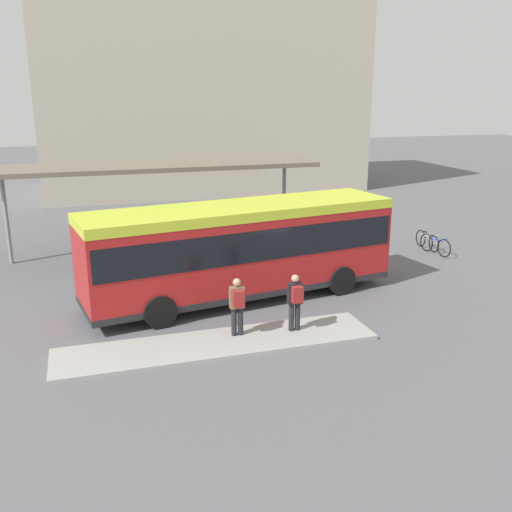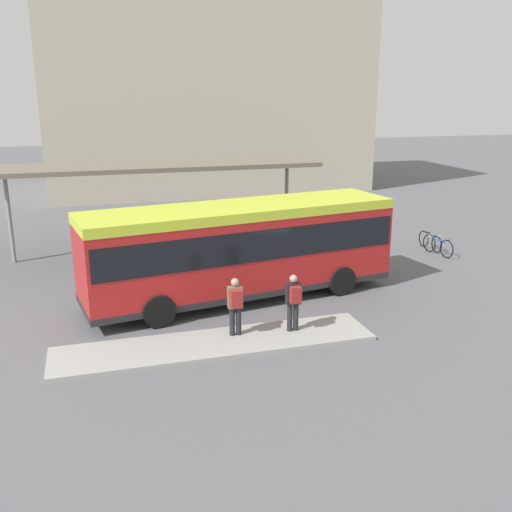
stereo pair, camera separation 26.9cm
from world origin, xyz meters
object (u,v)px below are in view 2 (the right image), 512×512
(city_bus, at_px, (241,245))
(pedestrian_waiting, at_px, (294,299))
(bicycle_white, at_px, (430,241))
(bicycle_blue, at_px, (438,246))
(potted_planter_near_shelter, at_px, (88,255))
(potted_planter_far_side, at_px, (274,245))
(pedestrian_companion, at_px, (235,303))

(city_bus, distance_m, pedestrian_waiting, 3.41)
(bicycle_white, bearing_deg, bicycle_blue, -9.53)
(pedestrian_waiting, bearing_deg, potted_planter_near_shelter, 36.35)
(city_bus, distance_m, potted_planter_near_shelter, 6.54)
(pedestrian_waiting, bearing_deg, bicycle_blue, -53.82)
(potted_planter_near_shelter, bearing_deg, city_bus, -42.46)
(bicycle_blue, relative_size, potted_planter_near_shelter, 1.43)
(bicycle_blue, height_order, potted_planter_near_shelter, potted_planter_near_shelter)
(bicycle_white, bearing_deg, city_bus, -69.46)
(potted_planter_near_shelter, xyz_separation_m, potted_planter_far_side, (7.09, -0.64, 0.01))
(bicycle_blue, bearing_deg, potted_planter_near_shelter, -105.37)
(city_bus, bearing_deg, pedestrian_companion, -117.18)
(pedestrian_waiting, bearing_deg, city_bus, 11.63)
(bicycle_blue, relative_size, potted_planter_far_side, 1.40)
(pedestrian_waiting, xyz_separation_m, pedestrian_companion, (-1.60, 0.16, 0.00))
(pedestrian_companion, relative_size, bicycle_blue, 0.92)
(city_bus, xyz_separation_m, bicycle_white, (9.26, 3.46, -1.44))
(potted_planter_near_shelter, bearing_deg, pedestrian_companion, -63.31)
(pedestrian_companion, xyz_separation_m, bicycle_white, (10.26, 6.57, -0.68))
(potted_planter_near_shelter, bearing_deg, pedestrian_waiting, -54.93)
(pedestrian_waiting, xyz_separation_m, bicycle_white, (8.66, 6.73, -0.68))
(city_bus, relative_size, pedestrian_waiting, 6.38)
(pedestrian_waiting, bearing_deg, potted_planter_far_side, -12.81)
(pedestrian_waiting, height_order, bicycle_blue, pedestrian_waiting)
(pedestrian_waiting, height_order, pedestrian_companion, pedestrian_companion)
(pedestrian_companion, bearing_deg, bicycle_white, -54.31)
(pedestrian_waiting, relative_size, bicycle_blue, 0.91)
(pedestrian_waiting, height_order, bicycle_white, pedestrian_waiting)
(pedestrian_companion, bearing_deg, bicycle_blue, -57.16)
(pedestrian_companion, xyz_separation_m, potted_planter_far_side, (3.35, 6.81, -0.40))
(pedestrian_companion, distance_m, potted_planter_near_shelter, 8.35)
(pedestrian_companion, xyz_separation_m, potted_planter_near_shelter, (-3.75, 7.45, -0.41))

